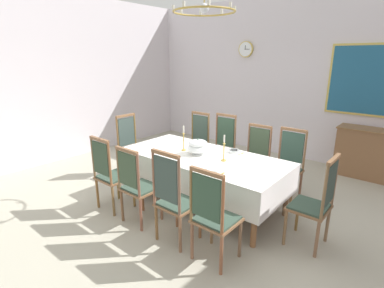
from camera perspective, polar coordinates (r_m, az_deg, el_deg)
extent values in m
cube|color=#B4B09B|center=(4.43, 0.66, -12.35)|extent=(7.08, 6.33, 0.04)
cube|color=silver|center=(6.70, 18.70, 11.93)|extent=(7.08, 0.08, 3.36)
cube|color=silver|center=(6.75, -24.10, 11.41)|extent=(0.08, 6.33, 3.36)
cylinder|color=brown|center=(4.81, -11.94, -5.30)|extent=(0.07, 0.07, 0.73)
cylinder|color=brown|center=(3.50, 12.06, -14.02)|extent=(0.07, 0.07, 0.73)
cylinder|color=brown|center=(5.38, -4.32, -2.59)|extent=(0.07, 0.07, 0.73)
cylinder|color=brown|center=(4.25, 17.96, -8.76)|extent=(0.07, 0.07, 0.73)
cube|color=brown|center=(4.26, 2.06, -3.18)|extent=(2.29, 1.00, 0.08)
cube|color=brown|center=(4.24, 2.07, -2.48)|extent=(2.41, 1.12, 0.03)
cube|color=white|center=(4.23, 2.07, -2.26)|extent=(2.43, 1.14, 0.00)
cube|color=white|center=(3.91, -3.03, -7.08)|extent=(2.43, 0.00, 0.40)
cube|color=white|center=(4.73, 6.21, -2.86)|extent=(2.43, 0.00, 0.40)
cube|color=white|center=(5.09, -8.78, -1.55)|extent=(0.00, 1.14, 0.40)
cube|color=white|center=(3.75, 16.98, -8.89)|extent=(0.00, 1.14, 0.40)
cylinder|color=brown|center=(4.70, -14.20, -7.77)|extent=(0.04, 0.04, 0.45)
cylinder|color=brown|center=(4.43, -11.24, -9.18)|extent=(0.04, 0.04, 0.45)
cylinder|color=brown|center=(4.53, -17.90, -9.09)|extent=(0.04, 0.04, 0.45)
cylinder|color=brown|center=(4.24, -15.06, -10.67)|extent=(0.04, 0.04, 0.45)
cube|color=brown|center=(4.37, -14.84, -6.33)|extent=(0.44, 0.42, 0.03)
cube|color=#35493C|center=(4.36, -14.86, -6.04)|extent=(0.40, 0.38, 0.02)
cylinder|color=brown|center=(4.32, -18.69, -2.53)|extent=(0.03, 0.03, 0.60)
cylinder|color=brown|center=(4.01, -15.72, -3.75)|extent=(0.03, 0.03, 0.60)
cube|color=#354935|center=(4.16, -17.30, -2.73)|extent=(0.34, 0.02, 0.45)
cube|color=brown|center=(4.08, -17.62, 0.83)|extent=(0.40, 0.04, 0.04)
cylinder|color=brown|center=(5.36, 0.72, -4.18)|extent=(0.04, 0.04, 0.45)
cylinder|color=brown|center=(5.59, -2.31, -3.29)|extent=(0.04, 0.04, 0.45)
cylinder|color=brown|center=(5.62, 3.03, -3.18)|extent=(0.04, 0.04, 0.45)
cylinder|color=brown|center=(5.85, 0.05, -2.37)|extent=(0.04, 0.04, 0.45)
cube|color=brown|center=(5.53, 0.37, -0.92)|extent=(0.44, 0.42, 0.03)
cube|color=#35493C|center=(5.52, 0.37, -0.67)|extent=(0.40, 0.38, 0.02)
cylinder|color=brown|center=(5.46, 3.23, 2.46)|extent=(0.03, 0.03, 0.64)
cylinder|color=brown|center=(5.70, 0.08, 3.07)|extent=(0.03, 0.03, 0.64)
cube|color=#394B41|center=(5.57, 1.62, 3.09)|extent=(0.34, 0.02, 0.48)
cube|color=brown|center=(5.51, 1.65, 5.98)|extent=(0.40, 0.04, 0.04)
cylinder|color=brown|center=(4.29, -9.57, -9.95)|extent=(0.04, 0.04, 0.45)
cylinder|color=#8A5A41|center=(4.04, -5.96, -11.58)|extent=(0.04, 0.04, 0.45)
cylinder|color=brown|center=(4.09, -13.45, -11.56)|extent=(0.04, 0.04, 0.45)
cylinder|color=brown|center=(3.83, -9.91, -13.44)|extent=(0.04, 0.04, 0.45)
cube|color=brown|center=(3.95, -9.90, -8.55)|extent=(0.44, 0.42, 0.03)
cube|color=#35493C|center=(3.94, -9.92, -8.22)|extent=(0.40, 0.38, 0.02)
cylinder|color=brown|center=(3.88, -14.14, -4.62)|extent=(0.03, 0.03, 0.56)
cylinder|color=brown|center=(3.59, -10.40, -6.14)|extent=(0.03, 0.03, 0.56)
cube|color=#3A4D37|center=(3.72, -12.37, -4.95)|extent=(0.34, 0.02, 0.43)
cube|color=brown|center=(3.63, -12.61, -1.23)|extent=(0.40, 0.04, 0.04)
cylinder|color=brown|center=(5.04, 5.81, -5.64)|extent=(0.04, 0.04, 0.45)
cylinder|color=brown|center=(5.25, 2.36, -4.66)|extent=(0.04, 0.04, 0.45)
cylinder|color=brown|center=(5.32, 7.99, -4.49)|extent=(0.04, 0.04, 0.45)
cylinder|color=brown|center=(5.52, 4.65, -3.61)|extent=(0.04, 0.04, 0.45)
cube|color=brown|center=(5.20, 5.27, -2.13)|extent=(0.44, 0.42, 0.03)
cube|color=#35493C|center=(5.19, 5.28, -1.87)|extent=(0.40, 0.38, 0.02)
cylinder|color=brown|center=(5.15, 8.36, 1.62)|extent=(0.03, 0.03, 0.67)
cylinder|color=brown|center=(5.36, 4.81, 2.33)|extent=(0.03, 0.03, 0.67)
cube|color=#2F4736|center=(5.24, 6.56, 2.34)|extent=(0.34, 0.02, 0.51)
cube|color=brown|center=(5.18, 6.67, 5.57)|extent=(0.40, 0.04, 0.04)
cylinder|color=brown|center=(3.86, -2.96, -12.89)|extent=(0.04, 0.04, 0.45)
cylinder|color=brown|center=(3.65, 1.58, -14.78)|extent=(0.04, 0.04, 0.45)
cylinder|color=brown|center=(3.65, -6.93, -14.96)|extent=(0.04, 0.04, 0.45)
cylinder|color=brown|center=(3.42, -2.33, -17.19)|extent=(0.04, 0.04, 0.45)
cube|color=brown|center=(3.52, -2.72, -11.61)|extent=(0.44, 0.42, 0.03)
cube|color=#35493C|center=(3.51, -2.73, -11.25)|extent=(0.40, 0.38, 0.02)
cylinder|color=brown|center=(3.38, -7.45, -6.56)|extent=(0.03, 0.03, 0.66)
cylinder|color=brown|center=(3.12, -2.51, -8.42)|extent=(0.03, 0.03, 0.66)
cube|color=#384942|center=(3.23, -5.10, -6.93)|extent=(0.34, 0.02, 0.50)
cube|color=brown|center=(3.13, -5.24, -1.93)|extent=(0.40, 0.04, 0.04)
cylinder|color=brown|center=(4.74, 12.49, -7.48)|extent=(0.04, 0.04, 0.45)
cylinder|color=brown|center=(4.90, 8.54, -6.40)|extent=(0.04, 0.04, 0.45)
cylinder|color=brown|center=(5.04, 14.41, -6.12)|extent=(0.04, 0.04, 0.45)
cylinder|color=olive|center=(5.19, 10.63, -5.17)|extent=(0.04, 0.04, 0.45)
cube|color=brown|center=(4.88, 11.68, -3.69)|extent=(0.44, 0.42, 0.03)
cube|color=#35493C|center=(4.87, 11.69, -3.42)|extent=(0.40, 0.38, 0.02)
cylinder|color=brown|center=(4.87, 14.96, -0.23)|extent=(0.03, 0.03, 0.58)
cylinder|color=brown|center=(5.03, 10.96, 0.59)|extent=(0.03, 0.03, 0.58)
cube|color=#3B4C36|center=(4.94, 12.95, 0.50)|extent=(0.34, 0.02, 0.44)
cube|color=brown|center=(4.87, 13.15, 3.44)|extent=(0.40, 0.04, 0.04)
cylinder|color=olive|center=(3.56, 3.86, -15.69)|extent=(0.04, 0.04, 0.45)
cylinder|color=brown|center=(3.39, 9.31, -17.72)|extent=(0.04, 0.04, 0.45)
cylinder|color=brown|center=(3.32, 0.01, -18.27)|extent=(0.04, 0.04, 0.45)
cylinder|color=brown|center=(3.14, 5.71, -20.72)|extent=(0.04, 0.04, 0.45)
cube|color=brown|center=(3.22, 4.81, -14.56)|extent=(0.44, 0.42, 0.03)
cube|color=#35493C|center=(3.21, 4.83, -14.18)|extent=(0.40, 0.38, 0.02)
cylinder|color=brown|center=(3.04, -0.19, -9.84)|extent=(0.03, 0.03, 0.59)
cylinder|color=brown|center=(2.84, 6.00, -12.03)|extent=(0.03, 0.03, 0.59)
cube|color=#324D3A|center=(2.92, 2.79, -10.39)|extent=(0.34, 0.02, 0.45)
cube|color=brown|center=(2.81, 2.87, -5.54)|extent=(0.40, 0.04, 0.04)
cylinder|color=olive|center=(4.54, 18.75, -9.09)|extent=(0.04, 0.04, 0.45)
cylinder|color=brown|center=(4.67, 14.39, -7.98)|extent=(0.04, 0.04, 0.45)
cylinder|color=brown|center=(4.85, 20.33, -7.56)|extent=(0.04, 0.04, 0.45)
cylinder|color=brown|center=(4.97, 16.21, -6.57)|extent=(0.04, 0.04, 0.45)
cube|color=brown|center=(4.67, 17.67, -5.11)|extent=(0.44, 0.42, 0.03)
cube|color=#35493C|center=(4.66, 17.69, -4.83)|extent=(0.40, 0.38, 0.02)
cylinder|color=brown|center=(4.67, 21.10, -1.34)|extent=(0.03, 0.03, 0.60)
cylinder|color=#8B5F41|center=(4.80, 16.73, -0.46)|extent=(0.03, 0.03, 0.60)
cube|color=#324D41|center=(4.73, 18.92, -0.55)|extent=(0.34, 0.02, 0.46)
cube|color=brown|center=(4.66, 19.23, 2.63)|extent=(0.40, 0.04, 0.04)
cylinder|color=brown|center=(5.43, -8.24, -4.08)|extent=(0.04, 0.04, 0.45)
cylinder|color=brown|center=(5.20, -11.35, -5.19)|extent=(0.04, 0.04, 0.45)
cylinder|color=brown|center=(5.69, -10.68, -3.23)|extent=(0.04, 0.04, 0.45)
cylinder|color=olive|center=(5.47, -13.74, -4.24)|extent=(0.04, 0.04, 0.45)
cube|color=brown|center=(5.36, -11.14, -1.79)|extent=(0.42, 0.44, 0.03)
cube|color=#35493C|center=(5.36, -11.15, -1.54)|extent=(0.38, 0.40, 0.02)
cylinder|color=olive|center=(5.53, -11.03, 2.44)|extent=(0.03, 0.03, 0.65)
cylinder|color=brown|center=(5.30, -14.27, 1.62)|extent=(0.03, 0.03, 0.65)
cube|color=#374642|center=(5.41, -12.64, 2.37)|extent=(0.02, 0.34, 0.50)
cube|color=brown|center=(5.34, -12.83, 5.42)|extent=(0.04, 0.40, 0.04)
cylinder|color=brown|center=(3.70, 17.64, -15.19)|extent=(0.04, 0.04, 0.45)
cylinder|color=brown|center=(4.01, 19.79, -12.76)|extent=(0.04, 0.04, 0.45)
cylinder|color=#855D43|center=(3.61, 23.12, -16.66)|extent=(0.04, 0.04, 0.45)
cylinder|color=brown|center=(3.93, 24.83, -14.01)|extent=(0.04, 0.04, 0.45)
cube|color=brown|center=(3.69, 21.74, -11.44)|extent=(0.42, 0.44, 0.03)
cube|color=#35493C|center=(3.68, 21.79, -11.10)|extent=(0.38, 0.40, 0.02)
cylinder|color=brown|center=(3.34, 24.35, -8.63)|extent=(0.03, 0.03, 0.62)
cylinder|color=#886043|center=(3.69, 26.05, -6.46)|extent=(0.03, 0.03, 0.62)
cube|color=#34453C|center=(3.51, 25.31, -7.03)|extent=(0.02, 0.34, 0.47)
cube|color=brown|center=(3.41, 25.88, -2.73)|extent=(0.04, 0.40, 0.04)
cylinder|color=white|center=(4.28, 1.14, -1.86)|extent=(0.17, 0.17, 0.02)
ellipsoid|color=white|center=(4.26, 1.14, -0.85)|extent=(0.31, 0.31, 0.14)
ellipsoid|color=white|center=(4.23, 1.15, 0.17)|extent=(0.28, 0.28, 0.11)
sphere|color=#466753|center=(4.22, 1.15, 0.94)|extent=(0.03, 0.03, 0.03)
cylinder|color=gold|center=(4.45, -1.62, -1.17)|extent=(0.07, 0.07, 0.02)
cylinder|color=gold|center=(4.41, -1.63, 0.48)|extent=(0.02, 0.02, 0.25)
cone|color=gold|center=(4.38, -1.65, 2.14)|extent=(0.04, 0.04, 0.02)
cylinder|color=silver|center=(4.36, -1.65, 2.91)|extent=(0.02, 0.02, 0.10)
cylinder|color=gold|center=(4.03, 6.16, -3.18)|extent=(0.07, 0.07, 0.02)
cylinder|color=gold|center=(3.99, 6.21, -1.50)|extent=(0.02, 0.02, 0.23)
cone|color=gold|center=(3.95, 6.27, 0.19)|extent=(0.04, 0.04, 0.02)
cylinder|color=silver|center=(3.94, 6.29, 1.03)|extent=(0.02, 0.02, 0.10)
cylinder|color=white|center=(3.64, 4.02, -5.15)|extent=(0.17, 0.17, 0.04)
cylinder|color=white|center=(3.63, 4.03, -5.05)|extent=(0.14, 0.14, 0.03)
torus|color=#466753|center=(3.63, 4.03, -4.88)|extent=(0.17, 0.17, 0.01)
cylinder|color=white|center=(4.40, 8.14, -1.40)|extent=(0.18, 0.18, 0.04)
cylinder|color=white|center=(4.40, 8.14, -1.33)|extent=(0.15, 0.15, 0.03)
torus|color=#466753|center=(4.40, 8.14, -1.21)|extent=(0.17, 0.17, 0.01)
cube|color=gold|center=(3.56, 5.12, -5.97)|extent=(0.04, 0.14, 0.00)
ellipsoid|color=gold|center=(3.61, 6.13, -5.63)|extent=(0.03, 0.05, 0.01)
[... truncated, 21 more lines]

